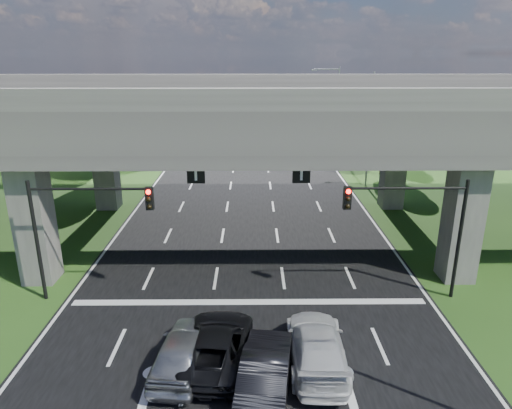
{
  "coord_description": "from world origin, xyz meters",
  "views": [
    {
      "loc": [
        0.17,
        -15.93,
        11.45
      ],
      "look_at": [
        0.38,
        8.5,
        3.34
      ],
      "focal_mm": 32.0,
      "sensor_mm": 36.0,
      "label": 1
    }
  ],
  "objects_px": {
    "car_dark": "(266,368)",
    "car_trailing": "(217,344)",
    "signal_left": "(80,219)",
    "car_white": "(317,346)",
    "signal_right": "(417,218)",
    "streetlight_far": "(366,121)",
    "streetlight_beyond": "(334,102)",
    "car_silver": "(184,350)"
  },
  "relations": [
    {
      "from": "car_dark",
      "to": "car_silver",
      "type": "bearing_deg",
      "value": -12.35
    },
    {
      "from": "streetlight_far",
      "to": "car_white",
      "type": "bearing_deg",
      "value": -106.59
    },
    {
      "from": "streetlight_beyond",
      "to": "car_trailing",
      "type": "xyz_separation_m",
      "value": [
        -11.3,
        -40.89,
        -5.09
      ]
    },
    {
      "from": "streetlight_beyond",
      "to": "car_trailing",
      "type": "relative_size",
      "value": 1.9
    },
    {
      "from": "signal_right",
      "to": "streetlight_beyond",
      "type": "bearing_deg",
      "value": 86.39
    },
    {
      "from": "signal_left",
      "to": "car_dark",
      "type": "distance_m",
      "value": 11.1
    },
    {
      "from": "streetlight_far",
      "to": "car_trailing",
      "type": "xyz_separation_m",
      "value": [
        -11.3,
        -24.89,
        -5.09
      ]
    },
    {
      "from": "streetlight_far",
      "to": "streetlight_beyond",
      "type": "xyz_separation_m",
      "value": [
        0.0,
        16.0,
        0.0
      ]
    },
    {
      "from": "streetlight_beyond",
      "to": "car_dark",
      "type": "relative_size",
      "value": 2.11
    },
    {
      "from": "signal_right",
      "to": "signal_left",
      "type": "bearing_deg",
      "value": 180.0
    },
    {
      "from": "signal_right",
      "to": "car_silver",
      "type": "height_order",
      "value": "signal_right"
    },
    {
      "from": "car_silver",
      "to": "car_trailing",
      "type": "xyz_separation_m",
      "value": [
        1.24,
        0.4,
        -0.06
      ]
    },
    {
      "from": "car_trailing",
      "to": "signal_right",
      "type": "bearing_deg",
      "value": -146.56
    },
    {
      "from": "car_silver",
      "to": "car_trailing",
      "type": "height_order",
      "value": "car_silver"
    },
    {
      "from": "car_dark",
      "to": "streetlight_beyond",
      "type": "bearing_deg",
      "value": -95.18
    },
    {
      "from": "signal_left",
      "to": "car_white",
      "type": "bearing_deg",
      "value": -25.67
    },
    {
      "from": "signal_left",
      "to": "car_dark",
      "type": "bearing_deg",
      "value": -36.86
    },
    {
      "from": "signal_right",
      "to": "car_dark",
      "type": "distance_m",
      "value": 10.16
    },
    {
      "from": "car_trailing",
      "to": "car_silver",
      "type": "bearing_deg",
      "value": 23.39
    },
    {
      "from": "streetlight_far",
      "to": "car_silver",
      "type": "bearing_deg",
      "value": -116.36
    },
    {
      "from": "streetlight_far",
      "to": "car_silver",
      "type": "xyz_separation_m",
      "value": [
        -12.54,
        -25.3,
        -5.03
      ]
    },
    {
      "from": "signal_left",
      "to": "streetlight_beyond",
      "type": "height_order",
      "value": "streetlight_beyond"
    },
    {
      "from": "streetlight_beyond",
      "to": "car_trailing",
      "type": "distance_m",
      "value": 42.73
    },
    {
      "from": "streetlight_beyond",
      "to": "car_silver",
      "type": "relative_size",
      "value": 2.17
    },
    {
      "from": "car_dark",
      "to": "car_trailing",
      "type": "relative_size",
      "value": 0.9
    },
    {
      "from": "streetlight_far",
      "to": "signal_right",
      "type": "bearing_deg",
      "value": -96.47
    },
    {
      "from": "signal_left",
      "to": "car_white",
      "type": "distance_m",
      "value": 12.08
    },
    {
      "from": "signal_right",
      "to": "car_dark",
      "type": "height_order",
      "value": "signal_right"
    },
    {
      "from": "car_silver",
      "to": "streetlight_beyond",
      "type": "bearing_deg",
      "value": -100.2
    },
    {
      "from": "streetlight_beyond",
      "to": "car_silver",
      "type": "bearing_deg",
      "value": -106.89
    },
    {
      "from": "signal_right",
      "to": "streetlight_far",
      "type": "distance_m",
      "value": 20.25
    },
    {
      "from": "car_silver",
      "to": "car_dark",
      "type": "bearing_deg",
      "value": 166.93
    },
    {
      "from": "signal_left",
      "to": "car_silver",
      "type": "distance_m",
      "value": 8.23
    },
    {
      "from": "streetlight_beyond",
      "to": "car_dark",
      "type": "bearing_deg",
      "value": -102.58
    },
    {
      "from": "car_white",
      "to": "car_silver",
      "type": "bearing_deg",
      "value": 4.2
    },
    {
      "from": "car_dark",
      "to": "car_white",
      "type": "distance_m",
      "value": 2.39
    },
    {
      "from": "signal_left",
      "to": "streetlight_beyond",
      "type": "distance_m",
      "value": 40.3
    },
    {
      "from": "car_white",
      "to": "streetlight_far",
      "type": "bearing_deg",
      "value": -104.84
    },
    {
      "from": "signal_right",
      "to": "car_trailing",
      "type": "distance_m",
      "value": 10.8
    },
    {
      "from": "signal_right",
      "to": "signal_left",
      "type": "height_order",
      "value": "same"
    },
    {
      "from": "signal_left",
      "to": "car_white",
      "type": "relative_size",
      "value": 1.14
    },
    {
      "from": "car_white",
      "to": "signal_right",
      "type": "bearing_deg",
      "value": -134.25
    }
  ]
}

